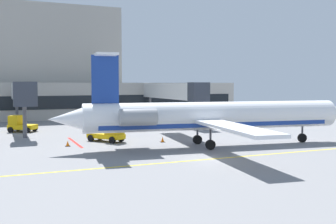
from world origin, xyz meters
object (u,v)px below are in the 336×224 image
regional_jet (211,116)px  pushback_tractor (110,132)px  belt_loader (242,116)px  baggage_tug (20,124)px

regional_jet → pushback_tractor: regional_jet is taller
pushback_tractor → belt_loader: 27.64m
regional_jet → belt_loader: (16.38, 19.37, -1.90)m
baggage_tug → pushback_tractor: size_ratio=0.89×
regional_jet → belt_loader: regional_jet is taller
regional_jet → baggage_tug: bearing=129.5°
regional_jet → baggage_tug: size_ratio=8.29×
baggage_tug → pushback_tractor: pushback_tractor is taller
baggage_tug → pushback_tractor: bearing=-58.1°
belt_loader → pushback_tractor: bearing=-152.8°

